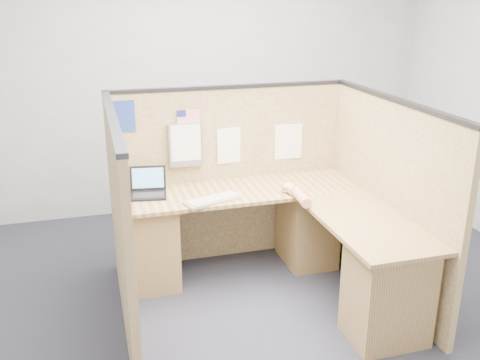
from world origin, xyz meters
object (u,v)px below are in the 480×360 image
object	(u,v)px
mouse	(289,190)
l_desk	(277,245)
laptop	(147,188)
keyboard	(213,200)

from	to	relation	value
mouse	l_desk	bearing A→B (deg)	-127.34
laptop	keyboard	distance (m)	0.55
laptop	mouse	size ratio (longest dim) A/B	2.62
laptop	mouse	distance (m)	1.13
l_desk	keyboard	bearing A→B (deg)	157.83
laptop	keyboard	xyz separation A→B (m)	(0.46, -0.30, -0.04)
laptop	mouse	xyz separation A→B (m)	(1.10, -0.27, -0.03)
l_desk	mouse	xyz separation A→B (m)	(0.17, 0.22, 0.36)
l_desk	mouse	bearing A→B (deg)	52.66
l_desk	laptop	world-z (taller)	laptop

